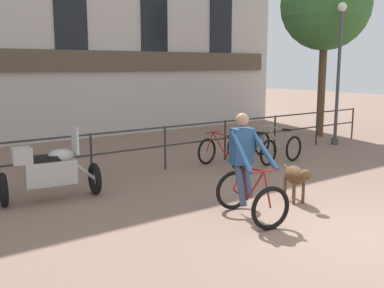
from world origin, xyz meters
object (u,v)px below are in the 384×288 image
parked_bicycle_mid_left (252,149)px  parked_bicycle_mid_right (277,145)px  cyclist_with_bike (247,171)px  parked_bicycle_near_lamp (223,153)px  street_lamp (339,66)px  parked_motorcycle (50,171)px  dog (296,176)px

parked_bicycle_mid_left → parked_bicycle_mid_right: size_ratio=1.02×
cyclist_with_bike → parked_bicycle_near_lamp: size_ratio=1.41×
cyclist_with_bike → street_lamp: size_ratio=0.39×
parked_motorcycle → parked_bicycle_mid_left: 5.28m
cyclist_with_bike → parked_bicycle_near_lamp: 3.61m
dog → parked_bicycle_mid_left: size_ratio=0.78×
parked_bicycle_mid_left → cyclist_with_bike: bearing=36.9°
parked_bicycle_near_lamp → parked_bicycle_mid_left: bearing=170.1°
parked_motorcycle → parked_bicycle_mid_left: size_ratio=1.53×
parked_motorcycle → parked_bicycle_mid_left: bearing=-80.3°
cyclist_with_bike → parked_motorcycle: (-2.29, 2.78, -0.20)m
parked_bicycle_near_lamp → parked_bicycle_mid_left: size_ratio=1.01×
dog → parked_bicycle_near_lamp: 3.03m
cyclist_with_bike → parked_bicycle_mid_right: cyclist_with_bike is taller
parked_bicycle_near_lamp → parked_bicycle_mid_left: 0.95m
parked_motorcycle → parked_bicycle_near_lamp: bearing=-79.8°
parked_bicycle_mid_right → parked_motorcycle: bearing=-4.1°
cyclist_with_bike → dog: size_ratio=1.83×
cyclist_with_bike → parked_bicycle_mid_right: size_ratio=1.45×
cyclist_with_bike → parked_bicycle_mid_right: (3.93, 2.96, -0.41)m
parked_bicycle_near_lamp → parked_bicycle_mid_left: same height
parked_bicycle_mid_left → street_lamp: bearing=177.5°
dog → parked_bicycle_mid_right: (2.67, 2.93, -0.13)m
dog → street_lamp: 6.86m
parked_bicycle_near_lamp → parked_bicycle_mid_right: size_ratio=1.03×
parked_motorcycle → parked_bicycle_mid_right: parked_motorcycle is taller
dog → parked_motorcycle: size_ratio=0.51×
dog → parked_motorcycle: (-3.55, 2.74, 0.08)m
dog → parked_motorcycle: parked_motorcycle is taller
parked_motorcycle → street_lamp: street_lamp is taller
parked_bicycle_near_lamp → parked_bicycle_mid_right: (1.91, -0.00, 0.00)m
cyclist_with_bike → parked_bicycle_mid_left: (2.98, 2.96, -0.41)m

